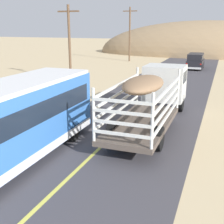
{
  "coord_description": "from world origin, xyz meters",
  "views": [
    {
      "loc": [
        4.91,
        -2.22,
        5.35
      ],
      "look_at": [
        0.0,
        10.82,
        1.29
      ],
      "focal_mm": 47.79,
      "sensor_mm": 36.0,
      "label": 1
    }
  ],
  "objects_px": {
    "car_far": "(196,60)",
    "power_pole_mid": "(69,42)",
    "livestock_truck": "(157,90)",
    "bus": "(5,124)",
    "power_pole_far": "(130,33)"
  },
  "relations": [
    {
      "from": "car_far",
      "to": "power_pole_far",
      "type": "xyz_separation_m",
      "value": [
        -10.48,
        5.3,
        3.21
      ]
    },
    {
      "from": "livestock_truck",
      "to": "bus",
      "type": "xyz_separation_m",
      "value": [
        -4.09,
        -8.12,
        -0.04
      ]
    },
    {
      "from": "bus",
      "to": "car_far",
      "type": "distance_m",
      "value": 31.21
    },
    {
      "from": "livestock_truck",
      "to": "car_far",
      "type": "bearing_deg",
      "value": 90.02
    },
    {
      "from": "car_far",
      "to": "power_pole_mid",
      "type": "relative_size",
      "value": 0.64
    },
    {
      "from": "livestock_truck",
      "to": "bus",
      "type": "height_order",
      "value": "bus"
    },
    {
      "from": "livestock_truck",
      "to": "bus",
      "type": "bearing_deg",
      "value": -116.72
    },
    {
      "from": "bus",
      "to": "livestock_truck",
      "type": "bearing_deg",
      "value": 63.28
    },
    {
      "from": "bus",
      "to": "power_pole_far",
      "type": "height_order",
      "value": "power_pole_far"
    },
    {
      "from": "livestock_truck",
      "to": "power_pole_far",
      "type": "relative_size",
      "value": 1.21
    },
    {
      "from": "livestock_truck",
      "to": "power_pole_mid",
      "type": "bearing_deg",
      "value": 139.48
    },
    {
      "from": "bus",
      "to": "power_pole_mid",
      "type": "bearing_deg",
      "value": 110.53
    },
    {
      "from": "bus",
      "to": "power_pole_mid",
      "type": "xyz_separation_m",
      "value": [
        -6.4,
        17.09,
        2.14
      ]
    },
    {
      "from": "livestock_truck",
      "to": "car_far",
      "type": "height_order",
      "value": "livestock_truck"
    },
    {
      "from": "livestock_truck",
      "to": "car_far",
      "type": "distance_m",
      "value": 22.82
    }
  ]
}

